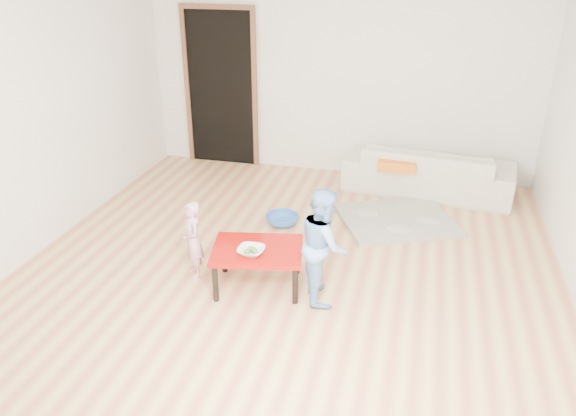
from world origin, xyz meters
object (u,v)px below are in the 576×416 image
at_px(bowl, 251,251).
at_px(child_blue, 324,245).
at_px(sofa, 428,169).
at_px(red_table, 258,268).
at_px(basin, 282,220).
at_px(child_pink, 193,240).

bearing_deg(bowl, child_blue, 9.51).
distance_m(sofa, red_table, 2.93).
xyz_separation_m(bowl, child_blue, (0.60, 0.10, 0.09)).
bearing_deg(sofa, basin, 48.11).
xyz_separation_m(red_table, child_blue, (0.58, -0.00, 0.31)).
height_order(child_pink, basin, child_pink).
xyz_separation_m(sofa, red_table, (-1.40, -2.57, -0.10)).
distance_m(red_table, child_pink, 0.65).
relative_size(bowl, child_pink, 0.31).
bearing_deg(child_pink, bowl, 39.74).
distance_m(red_table, child_blue, 0.66).
relative_size(child_blue, basin, 2.81).
relative_size(sofa, basin, 5.58).
relative_size(red_table, child_pink, 1.06).
bearing_deg(basin, bowl, -86.50).
relative_size(red_table, child_blue, 0.77).
height_order(child_blue, basin, child_blue).
bearing_deg(bowl, sofa, 62.02).
height_order(sofa, child_pink, child_pink).
bearing_deg(red_table, child_blue, -0.49).
height_order(bowl, child_pink, child_pink).
distance_m(child_pink, child_blue, 1.21).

